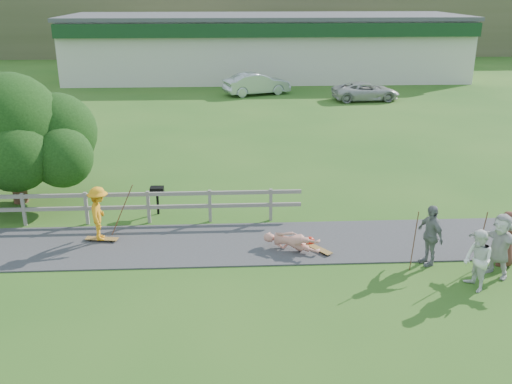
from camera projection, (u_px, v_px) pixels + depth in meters
ground at (208, 268)px, 15.76m from camera, size 260.00×260.00×0.00m
path at (209, 244)px, 17.16m from camera, size 34.00×3.00×0.04m
fence at (67, 204)px, 18.38m from camera, size 15.05×0.10×1.10m
strip_mall at (266, 46)px, 47.87m from camera, size 32.50×10.75×5.10m
skater_rider at (99, 217)px, 17.08m from camera, size 0.73×1.13×1.66m
skater_fallen at (291, 242)px, 16.64m from camera, size 1.16×1.68×0.62m
spectator_a at (478, 261)px, 14.38m from camera, size 0.74×0.88×1.62m
spectator_b at (430, 235)px, 15.70m from camera, size 0.70×1.10×1.75m
spectator_c at (507, 239)px, 15.68m from camera, size 0.78×0.91×1.59m
spectator_d at (500, 245)px, 15.07m from camera, size 1.34×1.66×1.77m
car_silver at (257, 84)px, 40.48m from camera, size 4.95×3.12×1.54m
car_white at (366, 91)px, 38.48m from camera, size 4.63×2.41×1.25m
tree at (14, 153)px, 19.92m from camera, size 5.76×5.76×3.68m
bbq at (158, 201)px, 19.32m from camera, size 0.45×0.35×0.97m
longboard_rider at (102, 240)px, 17.34m from camera, size 1.02×0.40×0.11m
longboard_fallen at (319, 250)px, 16.68m from camera, size 0.73×0.87×0.10m
helmet at (310, 241)px, 17.06m from camera, size 0.29×0.29×0.29m
pole_rider at (122, 208)px, 17.45m from camera, size 0.03×0.03×1.85m
pole_spec_left at (414, 241)px, 15.35m from camera, size 0.03×0.03×1.73m
pole_spec_right at (481, 241)px, 15.34m from camera, size 0.03×0.03×1.73m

